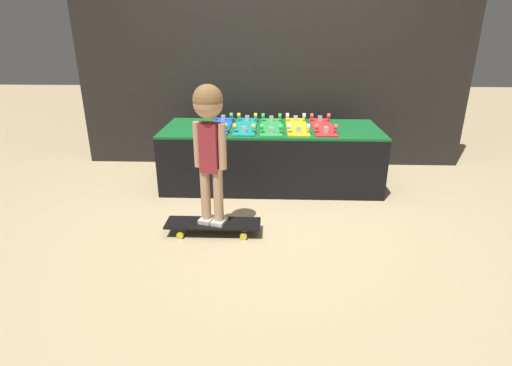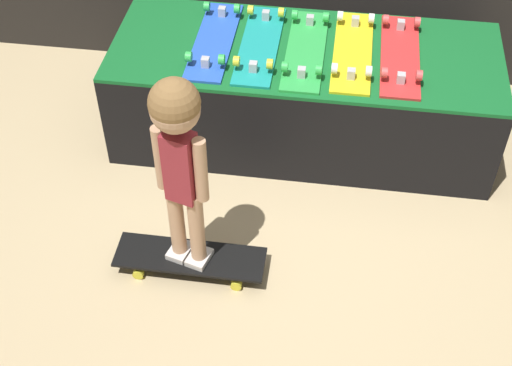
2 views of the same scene
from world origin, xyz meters
TOP-DOWN VIEW (x-y plane):
  - ground_plane at (0.00, 0.00)m, footprint 16.00×16.00m
  - back_wall at (0.00, 1.26)m, footprint 4.24×0.10m
  - display_rack at (0.00, 0.56)m, footprint 2.07×0.82m
  - skateboard_blue_on_rack at (-0.49, 0.57)m, footprint 0.20×0.74m
  - skateboard_teal_on_rack at (-0.25, 0.56)m, footprint 0.20×0.74m
  - skateboard_green_on_rack at (0.00, 0.55)m, footprint 0.20×0.74m
  - skateboard_yellow_on_rack at (0.25, 0.57)m, footprint 0.20×0.74m
  - skateboard_red_on_rack at (0.49, 0.57)m, footprint 0.20×0.74m
  - skateboard_on_floor at (-0.43, -0.51)m, footprint 0.72×0.21m
  - child at (-0.43, -0.51)m, footprint 0.24×0.21m

SIDE VIEW (x-z plane):
  - ground_plane at x=0.00m, z-range 0.00..0.00m
  - skateboard_on_floor at x=-0.43m, z-range 0.03..0.12m
  - display_rack at x=0.00m, z-range 0.00..0.58m
  - skateboard_blue_on_rack at x=-0.49m, z-range 0.55..0.64m
  - skateboard_teal_on_rack at x=-0.25m, z-range 0.55..0.64m
  - skateboard_green_on_rack at x=0.00m, z-range 0.55..0.64m
  - skateboard_yellow_on_rack at x=0.25m, z-range 0.55..0.64m
  - skateboard_red_on_rack at x=0.49m, z-range 0.55..0.64m
  - child at x=-0.43m, z-range 0.30..1.32m
  - back_wall at x=0.00m, z-range 0.00..2.45m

